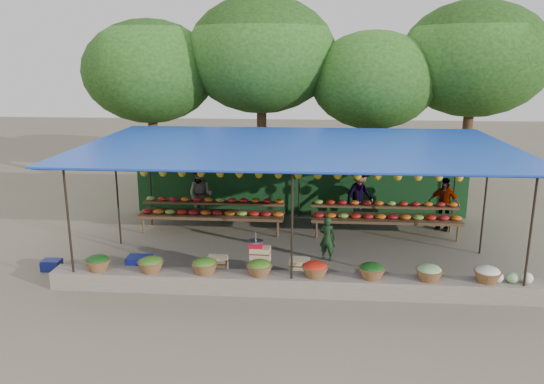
# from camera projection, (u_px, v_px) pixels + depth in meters

# --- Properties ---
(ground) EXTENTS (60.00, 60.00, 0.00)m
(ground) POSITION_uv_depth(u_px,v_px,m) (296.00, 248.00, 14.19)
(ground) COLOR #6A604E
(ground) RESTS_ON ground
(stone_curb) EXTENTS (10.60, 0.55, 0.40)m
(stone_curb) POSITION_uv_depth(u_px,v_px,m) (292.00, 284.00, 11.48)
(stone_curb) COLOR #675D52
(stone_curb) RESTS_ON ground
(stall_canopy) EXTENTS (10.80, 6.60, 2.82)m
(stall_canopy) POSITION_uv_depth(u_px,v_px,m) (297.00, 149.00, 13.58)
(stall_canopy) COLOR black
(stall_canopy) RESTS_ON ground
(produce_baskets) EXTENTS (8.98, 0.58, 0.34)m
(produce_baskets) POSITION_uv_depth(u_px,v_px,m) (287.00, 268.00, 11.40)
(produce_baskets) COLOR brown
(produce_baskets) RESTS_ON stone_curb
(netting_backdrop) EXTENTS (10.60, 0.06, 2.50)m
(netting_backdrop) POSITION_uv_depth(u_px,v_px,m) (299.00, 177.00, 16.92)
(netting_backdrop) COLOR #19471D
(netting_backdrop) RESTS_ON ground
(tree_row) EXTENTS (16.51, 5.50, 7.12)m
(tree_row) POSITION_uv_depth(u_px,v_px,m) (317.00, 65.00, 18.86)
(tree_row) COLOR #362713
(tree_row) RESTS_ON ground
(fruit_table_left) EXTENTS (4.21, 0.95, 0.93)m
(fruit_table_left) POSITION_uv_depth(u_px,v_px,m) (213.00, 211.00, 15.52)
(fruit_table_left) COLOR #49331D
(fruit_table_left) RESTS_ON ground
(fruit_table_right) EXTENTS (4.21, 0.95, 0.93)m
(fruit_table_right) POSITION_uv_depth(u_px,v_px,m) (385.00, 214.00, 15.15)
(fruit_table_right) COLOR #49331D
(fruit_table_right) RESTS_ON ground
(crate_counter) EXTENTS (2.37, 0.37, 0.77)m
(crate_counter) POSITION_uv_depth(u_px,v_px,m) (259.00, 266.00, 12.19)
(crate_counter) COLOR tan
(crate_counter) RESTS_ON ground
(weighing_scale) EXTENTS (0.33, 0.33, 0.36)m
(weighing_scale) POSITION_uv_depth(u_px,v_px,m) (256.00, 244.00, 12.06)
(weighing_scale) COLOR red
(weighing_scale) RESTS_ON crate_counter
(vendor_seated) EXTENTS (0.49, 0.40, 1.14)m
(vendor_seated) POSITION_uv_depth(u_px,v_px,m) (327.00, 238.00, 13.26)
(vendor_seated) COLOR #1A391B
(vendor_seated) RESTS_ON ground
(customer_left) EXTENTS (0.91, 0.78, 1.62)m
(customer_left) POSITION_uv_depth(u_px,v_px,m) (200.00, 195.00, 16.51)
(customer_left) COLOR slate
(customer_left) RESTS_ON ground
(customer_mid) EXTENTS (1.25, 1.20, 1.71)m
(customer_mid) POSITION_uv_depth(u_px,v_px,m) (360.00, 195.00, 16.34)
(customer_mid) COLOR slate
(customer_mid) RESTS_ON ground
(customer_right) EXTENTS (0.99, 0.80, 1.57)m
(customer_right) POSITION_uv_depth(u_px,v_px,m) (444.00, 204.00, 15.57)
(customer_right) COLOR slate
(customer_right) RESTS_ON ground
(blue_crate_front) EXTENTS (0.59, 0.43, 0.34)m
(blue_crate_front) POSITION_uv_depth(u_px,v_px,m) (140.00, 263.00, 12.72)
(blue_crate_front) COLOR navy
(blue_crate_front) RESTS_ON ground
(blue_crate_back) EXTENTS (0.44, 0.32, 0.26)m
(blue_crate_back) POSITION_uv_depth(u_px,v_px,m) (52.00, 265.00, 12.72)
(blue_crate_back) COLOR navy
(blue_crate_back) RESTS_ON ground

